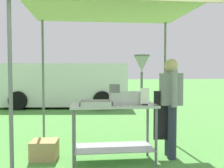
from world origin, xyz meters
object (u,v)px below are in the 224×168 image
at_px(donut_tray, 95,104).
at_px(donut_fryer, 131,86).
at_px(donut_cart, 113,121).
at_px(supply_crate, 45,150).
at_px(vendor, 170,102).
at_px(menu_sign, 145,98).
at_px(stall_canopy, 113,9).
at_px(van_white, 65,84).

xyz_separation_m(donut_tray, donut_fryer, (0.57, 0.20, 0.25)).
distance_m(donut_tray, donut_fryer, 0.65).
height_order(donut_cart, supply_crate, donut_cart).
height_order(donut_tray, vendor, vendor).
distance_m(donut_cart, menu_sign, 0.60).
xyz_separation_m(vendor, supply_crate, (-2.04, 0.13, -0.75)).
relative_size(stall_canopy, donut_cart, 2.06).
relative_size(donut_tray, van_white, 0.09).
bearing_deg(menu_sign, supply_crate, 164.23).
bearing_deg(donut_cart, supply_crate, 165.12).
distance_m(donut_cart, donut_tray, 0.42).
relative_size(menu_sign, supply_crate, 0.58).
height_order(supply_crate, van_white, van_white).
xyz_separation_m(supply_crate, van_white, (-0.08, 6.30, 0.73)).
distance_m(donut_fryer, van_white, 6.70).
xyz_separation_m(donut_cart, donut_tray, (-0.29, -0.14, 0.28)).
bearing_deg(supply_crate, donut_cart, -14.88).
height_order(menu_sign, van_white, van_white).
distance_m(vendor, supply_crate, 2.18).
bearing_deg(menu_sign, vendor, 31.36).
bearing_deg(menu_sign, van_white, 103.49).
bearing_deg(donut_fryer, stall_canopy, 172.05).
distance_m(donut_tray, supply_crate, 1.19).
relative_size(donut_cart, menu_sign, 5.10).
distance_m(stall_canopy, supply_crate, 2.48).
bearing_deg(donut_cart, donut_fryer, 11.69).
bearing_deg(donut_fryer, supply_crate, 170.48).
xyz_separation_m(donut_tray, menu_sign, (0.74, -0.00, 0.09)).
height_order(menu_sign, supply_crate, menu_sign).
distance_m(donut_cart, donut_fryer, 0.60).
bearing_deg(donut_tray, supply_crate, 151.59).
relative_size(donut_tray, donut_fryer, 0.61).
xyz_separation_m(donut_fryer, menu_sign, (0.17, -0.20, -0.16)).
xyz_separation_m(menu_sign, supply_crate, (-1.54, 0.43, -0.87)).
bearing_deg(donut_cart, menu_sign, -17.86).
relative_size(donut_fryer, menu_sign, 2.97).
xyz_separation_m(menu_sign, van_white, (-1.62, 6.74, -0.14)).
distance_m(supply_crate, van_white, 6.34).
height_order(stall_canopy, donut_tray, stall_canopy).
bearing_deg(van_white, donut_fryer, -77.53).
distance_m(menu_sign, vendor, 0.60).
xyz_separation_m(donut_fryer, supply_crate, (-1.37, 0.23, -1.02)).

